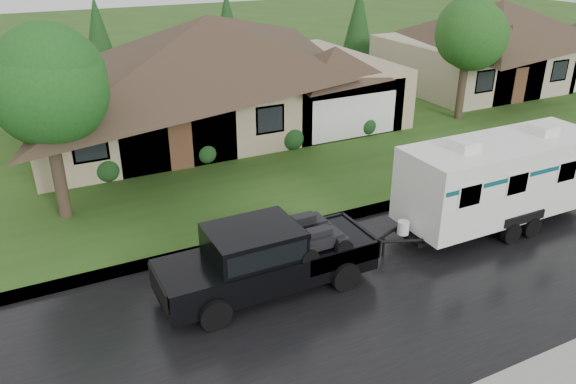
% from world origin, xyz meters
% --- Properties ---
extents(ground, '(140.00, 140.00, 0.00)m').
position_xyz_m(ground, '(0.00, 0.00, 0.00)').
color(ground, '#2B4D18').
rests_on(ground, ground).
extents(road, '(140.00, 8.00, 0.01)m').
position_xyz_m(road, '(0.00, -2.00, 0.01)').
color(road, black).
rests_on(road, ground).
extents(curb, '(140.00, 0.50, 0.15)m').
position_xyz_m(curb, '(0.00, 2.25, 0.07)').
color(curb, gray).
rests_on(curb, ground).
extents(lawn, '(140.00, 26.00, 0.15)m').
position_xyz_m(lawn, '(0.00, 15.00, 0.07)').
color(lawn, '#2B4D18').
rests_on(lawn, ground).
extents(house_main, '(19.44, 10.80, 6.90)m').
position_xyz_m(house_main, '(2.29, 13.84, 3.59)').
color(house_main, tan).
rests_on(house_main, lawn).
extents(house_neighbor, '(15.12, 9.72, 6.45)m').
position_xyz_m(house_neighbor, '(22.27, 14.34, 3.32)').
color(house_neighbor, tan).
rests_on(house_neighbor, lawn).
extents(tree_left_green, '(4.07, 4.07, 6.74)m').
position_xyz_m(tree_left_green, '(-6.26, 6.65, 4.83)').
color(tree_left_green, '#382B1E').
rests_on(tree_left_green, lawn).
extents(tree_right_green, '(3.80, 3.80, 6.28)m').
position_xyz_m(tree_right_green, '(14.29, 9.29, 4.51)').
color(tree_right_green, '#382B1E').
rests_on(tree_right_green, lawn).
extents(shrub_row, '(13.60, 1.00, 1.00)m').
position_xyz_m(shrub_row, '(2.00, 9.30, 0.65)').
color(shrub_row, '#143814').
rests_on(shrub_row, lawn).
extents(pickup_truck, '(6.16, 2.34, 2.05)m').
position_xyz_m(pickup_truck, '(-1.77, -0.48, 1.10)').
color(pickup_truck, black).
rests_on(pickup_truck, ground).
extents(travel_trailer, '(7.60, 2.67, 3.41)m').
position_xyz_m(travel_trailer, '(7.04, -0.48, 1.81)').
color(travel_trailer, white).
rests_on(travel_trailer, ground).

